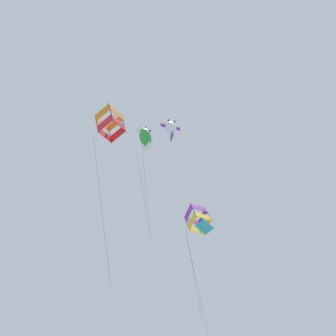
{
  "coord_description": "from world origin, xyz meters",
  "views": [
    {
      "loc": [
        -16.6,
        -17.81,
        12.63
      ],
      "look_at": [
        1.41,
        3.32,
        36.18
      ],
      "focal_mm": 57.63,
      "sensor_mm": 36.0,
      "label": 1
    }
  ],
  "objects_px": {
    "kite_diamond_upper_right": "(204,228)",
    "kite_fish_highest": "(145,137)",
    "kite_box_low_drifter": "(198,219)",
    "kite_fish_mid_left": "(171,129)",
    "kite_box_near_left": "(110,124)"
  },
  "relations": [
    {
      "from": "kite_diamond_upper_right",
      "to": "kite_box_low_drifter",
      "type": "height_order",
      "value": "kite_box_low_drifter"
    },
    {
      "from": "kite_fish_highest",
      "to": "kite_box_low_drifter",
      "type": "xyz_separation_m",
      "value": [
        5.9,
        1.11,
        -3.78
      ]
    },
    {
      "from": "kite_box_low_drifter",
      "to": "kite_diamond_upper_right",
      "type": "bearing_deg",
      "value": 69.97
    },
    {
      "from": "kite_box_near_left",
      "to": "kite_box_low_drifter",
      "type": "bearing_deg",
      "value": -166.97
    },
    {
      "from": "kite_fish_highest",
      "to": "kite_fish_mid_left",
      "type": "distance_m",
      "value": 2.67
    },
    {
      "from": "kite_diamond_upper_right",
      "to": "kite_box_low_drifter",
      "type": "bearing_deg",
      "value": -108.0
    },
    {
      "from": "kite_fish_highest",
      "to": "kite_box_low_drifter",
      "type": "distance_m",
      "value": 7.1
    },
    {
      "from": "kite_diamond_upper_right",
      "to": "kite_box_near_left",
      "type": "distance_m",
      "value": 10.33
    },
    {
      "from": "kite_box_low_drifter",
      "to": "kite_box_near_left",
      "type": "xyz_separation_m",
      "value": [
        -11.58,
        -5.41,
        -1.83
      ]
    },
    {
      "from": "kite_fish_mid_left",
      "to": "kite_diamond_upper_right",
      "type": "height_order",
      "value": "kite_fish_mid_left"
    },
    {
      "from": "kite_box_low_drifter",
      "to": "kite_box_near_left",
      "type": "height_order",
      "value": "kite_box_low_drifter"
    },
    {
      "from": "kite_fish_mid_left",
      "to": "kite_box_near_left",
      "type": "distance_m",
      "value": 11.26
    },
    {
      "from": "kite_diamond_upper_right",
      "to": "kite_fish_highest",
      "type": "bearing_deg",
      "value": 0.86
    },
    {
      "from": "kite_diamond_upper_right",
      "to": "kite_box_near_left",
      "type": "bearing_deg",
      "value": 35.07
    },
    {
      "from": "kite_fish_highest",
      "to": "kite_box_low_drifter",
      "type": "relative_size",
      "value": 0.83
    }
  ]
}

